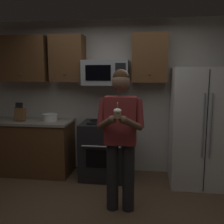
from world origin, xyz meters
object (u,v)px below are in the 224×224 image
Objects in this scene: bowl_large_white at (50,117)px; person at (121,133)px; refrigerator at (201,127)px; cupcake at (117,113)px; oven_range at (105,150)px; knife_block at (20,114)px; microwave at (106,73)px.

bowl_large_white is 1.68m from person.
cupcake is (-1.14, -1.30, 0.39)m from refrigerator.
refrigerator is 1.77m from cupcake.
oven_range is at bearing -2.27° from bowl_large_white.
knife_block is at bearing -172.26° from bowl_large_white.
microwave reaches higher than oven_range.
refrigerator is 1.02× the size of person.
microwave reaches higher than knife_block.
refrigerator is 2.94m from knife_block.
microwave is 1.39m from person.
person is (0.36, -1.01, 0.53)m from oven_range.
microwave is at bearing 103.97° from cupcake.
knife_block is at bearing 179.81° from refrigerator.
knife_block is 2.24m from cupcake.
refrigerator is 6.99× the size of bowl_large_white.
oven_range is 5.36× the size of cupcake.
person reaches higher than knife_block.
oven_range is 2.91× the size of knife_block.
oven_range is 0.53× the size of person.
refrigerator is at bearing -1.80° from bowl_large_white.
bowl_large_white is at bearing 133.57° from cupcake.
oven_range is at bearing 109.76° from person.
oven_range is 1.26× the size of microwave.
refrigerator is at bearing -6.03° from microwave.
oven_range is 1.55m from knife_block.
knife_block is 0.50m from bowl_large_white.
refrigerator is at bearing -1.50° from oven_range.
microwave is 1.72m from refrigerator.
person is at bearing -28.51° from knife_block.
cupcake is at bearing -46.43° from bowl_large_white.
microwave is 1.56m from cupcake.
knife_block is 1.24× the size of bowl_large_white.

